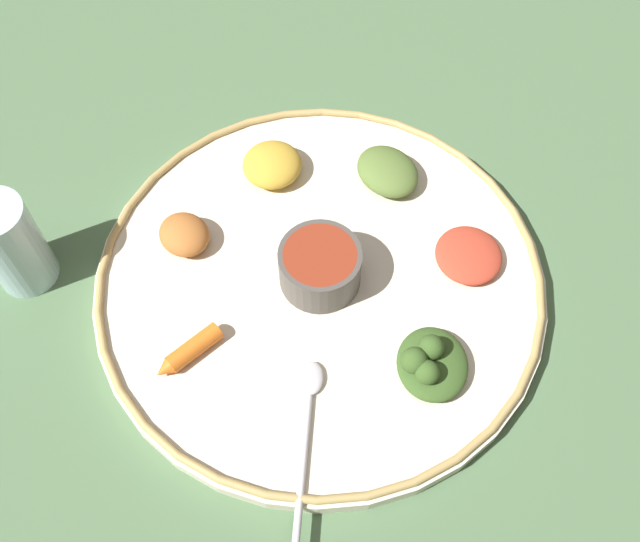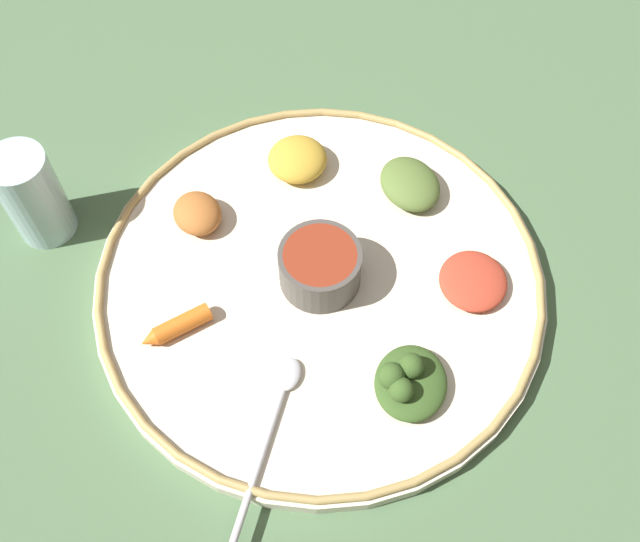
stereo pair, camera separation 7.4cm
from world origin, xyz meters
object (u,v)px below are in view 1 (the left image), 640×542
Objects in this scene: greens_pile at (430,363)px; carrot_near_spoon at (189,351)px; spoon at (306,426)px; drinking_glass at (14,249)px; center_bowl at (320,266)px.

carrot_near_spoon is (-0.08, 0.21, -0.01)m from greens_pile.
greens_pile is at bearing -40.57° from spoon.
drinking_glass is at bearing 83.62° from carrot_near_spoon.
greens_pile is at bearing -111.00° from center_bowl.
spoon is at bearing -99.24° from carrot_near_spoon.
center_bowl is at bearing -70.03° from drinking_glass.
drinking_glass is (-0.10, 0.29, 0.00)m from center_bowl.
carrot_near_spoon is at bearing 109.52° from greens_pile.
center_bowl is at bearing -32.48° from carrot_near_spoon.
center_bowl is 0.15m from carrot_near_spoon.
greens_pile is 0.42m from drinking_glass.
spoon is (-0.15, -0.05, -0.02)m from center_bowl.
greens_pile reaches higher than carrot_near_spoon.
drinking_glass reaches higher than greens_pile.
drinking_glass is (-0.05, 0.42, 0.01)m from greens_pile.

